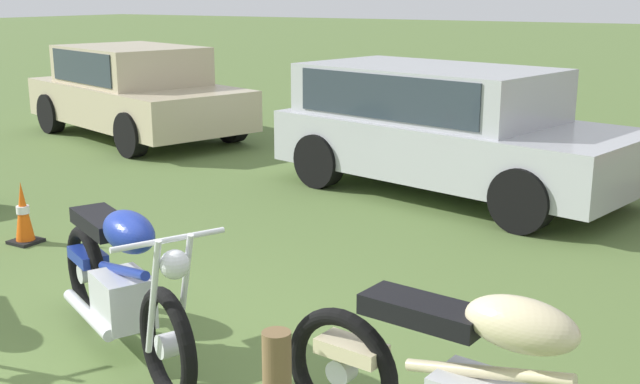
% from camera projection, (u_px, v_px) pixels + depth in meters
% --- Properties ---
extents(ground_plane, '(120.00, 120.00, 0.00)m').
position_uv_depth(ground_plane, '(87.00, 380.00, 4.67)').
color(ground_plane, '#567038').
extents(motorcycle_blue, '(1.93, 1.11, 1.02)m').
position_uv_depth(motorcycle_blue, '(121.00, 283.00, 4.88)').
color(motorcycle_blue, black).
rests_on(motorcycle_blue, ground).
extents(car_beige, '(4.43, 2.94, 1.43)m').
position_uv_depth(car_beige, '(135.00, 87.00, 12.38)').
color(car_beige, '#BCAD8C').
rests_on(car_beige, ground).
extents(car_silver, '(4.35, 2.61, 1.43)m').
position_uv_depth(car_silver, '(442.00, 120.00, 8.97)').
color(car_silver, '#B2B5BA').
rests_on(car_silver, ground).
extents(traffic_cone, '(0.25, 0.25, 0.58)m').
position_uv_depth(traffic_cone, '(23.00, 215.00, 7.18)').
color(traffic_cone, '#EA590F').
rests_on(traffic_cone, ground).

